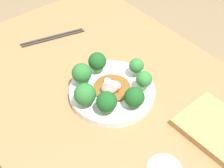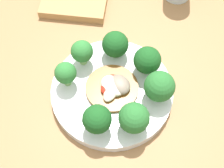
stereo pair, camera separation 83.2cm
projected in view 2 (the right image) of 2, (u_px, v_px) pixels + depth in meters
The scene contains 10 objects.
table at pixel (108, 162), 0.94m from camera, with size 0.98×0.70×0.74m.
plate at pixel (112, 92), 0.62m from camera, with size 0.24×0.24×0.02m.
broccoli_east at pixel (115, 44), 0.63m from camera, with size 0.05×0.05×0.06m.
broccoli_southeast at pixel (147, 60), 0.60m from camera, with size 0.05×0.05×0.06m.
broccoli_southwest at pixel (134, 118), 0.54m from camera, with size 0.06×0.06×0.07m.
broccoli_north at pixel (66, 73), 0.59m from camera, with size 0.04×0.04×0.06m.
broccoli_west at pixel (97, 119), 0.54m from camera, with size 0.05×0.05×0.06m.
broccoli_south at pixel (159, 87), 0.57m from camera, with size 0.06×0.06×0.07m.
broccoli_northeast at pixel (82, 52), 0.61m from camera, with size 0.04×0.04×0.06m.
stirfry_center at pixel (113, 87), 0.60m from camera, with size 0.10×0.10×0.02m.
Camera 2 is at (-0.25, -0.05, 1.30)m, focal length 50.00 mm.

